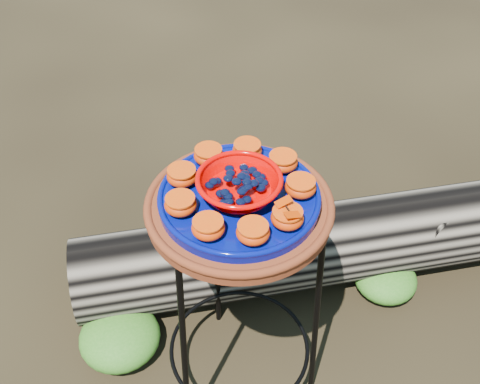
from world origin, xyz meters
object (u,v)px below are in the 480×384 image
object	(u,v)px
red_bowl	(239,187)
driftwood_log	(301,248)
cobalt_plate	(239,199)
plant_stand	(239,306)
terracotta_saucer	(239,208)

from	to	relation	value
red_bowl	driftwood_log	distance (m)	0.78
driftwood_log	cobalt_plate	bearing A→B (deg)	-136.49
cobalt_plate	driftwood_log	xyz separation A→B (m)	(0.33, 0.31, -0.60)
cobalt_plate	driftwood_log	size ratio (longest dim) A/B	0.24
red_bowl	plant_stand	bearing A→B (deg)	0.00
red_bowl	driftwood_log	world-z (taller)	red_bowl
plant_stand	driftwood_log	world-z (taller)	plant_stand
plant_stand	terracotta_saucer	bearing A→B (deg)	0.00
plant_stand	red_bowl	xyz separation A→B (m)	(0.00, 0.00, 0.43)
terracotta_saucer	driftwood_log	distance (m)	0.73
terracotta_saucer	cobalt_plate	distance (m)	0.03
red_bowl	driftwood_log	xyz separation A→B (m)	(0.33, 0.31, -0.64)
plant_stand	driftwood_log	size ratio (longest dim) A/B	0.46
driftwood_log	plant_stand	bearing A→B (deg)	-136.49
terracotta_saucer	cobalt_plate	bearing A→B (deg)	0.00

